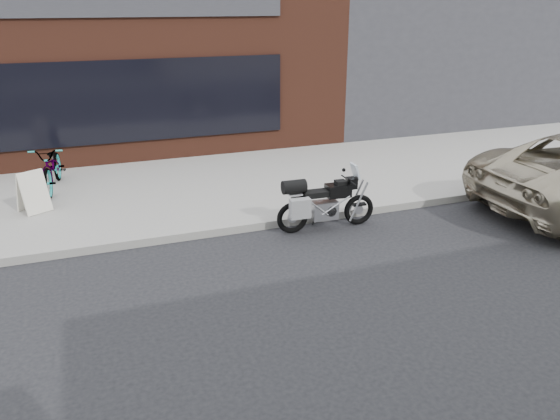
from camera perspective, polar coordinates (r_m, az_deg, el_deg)
name	(u,v)px	position (r m, az deg, el deg)	size (l,w,h in m)	color
ground	(301,365)	(6.68, 2.20, -15.91)	(120.00, 120.00, 0.00)	black
near_sidewalk	(186,184)	(12.73, -9.75, 2.71)	(44.00, 6.00, 0.15)	gray
storefront	(77,60)	(19.00, -20.44, 14.45)	(14.00, 10.07, 4.50)	#52271A
neighbour_building	(407,29)	(22.47, 13.10, 17.95)	(10.00, 10.00, 6.00)	#2D2D32
motorcycle	(321,203)	(10.07, 4.26, 0.73)	(1.94, 0.63, 1.23)	black
bicycle_front	(52,167)	(12.82, -22.68, 4.19)	(0.67, 1.92, 1.01)	gray
sandwich_sign	(32,191)	(11.62, -24.47, 1.79)	(0.67, 0.66, 0.81)	silver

